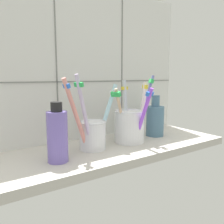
{
  "coord_description": "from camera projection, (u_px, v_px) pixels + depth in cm",
  "views": [
    {
      "loc": [
        -34.32,
        -49.3,
        20.11
      ],
      "look_at": [
        0.0,
        0.82,
        10.88
      ],
      "focal_mm": 38.07,
      "sensor_mm": 36.0,
      "label": 1
    }
  ],
  "objects": [
    {
      "name": "counter_slab",
      "position": [
        114.0,
        150.0,
        0.62
      ],
      "size": [
        64.0,
        22.0,
        2.0
      ],
      "primitive_type": "cube",
      "color": "#BCB7AD",
      "rests_on": "ground"
    },
    {
      "name": "tile_wall_back",
      "position": [
        90.0,
        68.0,
        0.69
      ],
      "size": [
        64.0,
        2.2,
        45.0
      ],
      "color": "silver",
      "rests_on": "ground"
    },
    {
      "name": "toothbrush_cup_left",
      "position": [
        92.0,
        132.0,
        0.59
      ],
      "size": [
        15.91,
        7.59,
        18.64
      ],
      "color": "white",
      "rests_on": "counter_slab"
    },
    {
      "name": "soap_bottle",
      "position": [
        57.0,
        135.0,
        0.5
      ],
      "size": [
        4.38,
        4.38,
        12.82
      ],
      "color": "#7662BE",
      "rests_on": "counter_slab"
    },
    {
      "name": "ceramic_vase",
      "position": [
        155.0,
        120.0,
        0.72
      ],
      "size": [
        5.31,
        5.31,
        12.38
      ],
      "color": "slate",
      "rests_on": "counter_slab"
    },
    {
      "name": "toothbrush_cup_right",
      "position": [
        130.0,
        124.0,
        0.65
      ],
      "size": [
        12.59,
        12.27,
        18.35
      ],
      "color": "white",
      "rests_on": "counter_slab"
    }
  ]
}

